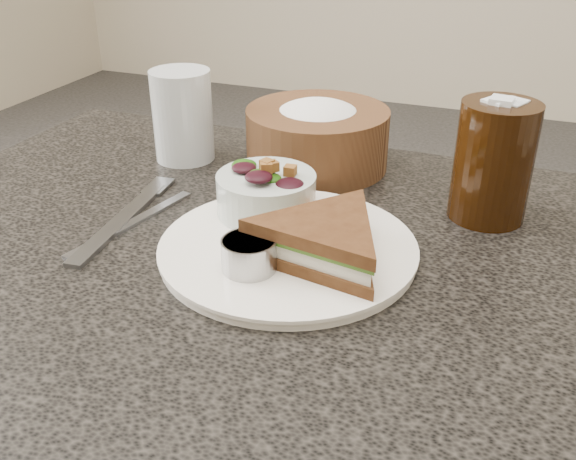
# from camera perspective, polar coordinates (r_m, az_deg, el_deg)

# --- Properties ---
(dinner_plate) EXTENTS (0.28, 0.28, 0.01)m
(dinner_plate) POSITION_cam_1_polar(r_m,az_deg,el_deg) (0.71, 0.00, -1.71)
(dinner_plate) COLOR white
(dinner_plate) RESTS_ON dining_table
(sandwich) EXTENTS (0.21, 0.21, 0.05)m
(sandwich) POSITION_cam_1_polar(r_m,az_deg,el_deg) (0.66, 3.28, -0.96)
(sandwich) COLOR #4F2F18
(sandwich) RESTS_ON dinner_plate
(salad_bowl) EXTENTS (0.12, 0.12, 0.07)m
(salad_bowl) POSITION_cam_1_polar(r_m,az_deg,el_deg) (0.76, -1.95, 3.83)
(salad_bowl) COLOR #B2C0B9
(salad_bowl) RESTS_ON dinner_plate
(dressing_ramekin) EXTENTS (0.06, 0.06, 0.03)m
(dressing_ramekin) POSITION_cam_1_polar(r_m,az_deg,el_deg) (0.65, -3.48, -2.22)
(dressing_ramekin) COLOR #99999A
(dressing_ramekin) RESTS_ON dinner_plate
(orange_wedge) EXTENTS (0.09, 0.09, 0.03)m
(orange_wedge) POSITION_cam_1_polar(r_m,az_deg,el_deg) (0.74, 3.77, 1.44)
(orange_wedge) COLOR #F25613
(orange_wedge) RESTS_ON dinner_plate
(fork) EXTENTS (0.04, 0.21, 0.01)m
(fork) POSITION_cam_1_polar(r_m,az_deg,el_deg) (0.80, -14.72, 0.70)
(fork) COLOR gray
(fork) RESTS_ON dining_table
(knife) EXTENTS (0.05, 0.20, 0.00)m
(knife) POSITION_cam_1_polar(r_m,az_deg,el_deg) (0.79, -13.69, 0.60)
(knife) COLOR #9FA2AB
(knife) RESTS_ON dining_table
(bread_basket) EXTENTS (0.23, 0.23, 0.11)m
(bread_basket) POSITION_cam_1_polar(r_m,az_deg,el_deg) (0.92, 2.63, 9.04)
(bread_basket) COLOR brown
(bread_basket) RESTS_ON dining_table
(cola_glass) EXTENTS (0.12, 0.12, 0.16)m
(cola_glass) POSITION_cam_1_polar(r_m,az_deg,el_deg) (0.80, 17.84, 6.19)
(cola_glass) COLOR black
(cola_glass) RESTS_ON dining_table
(water_glass) EXTENTS (0.09, 0.09, 0.13)m
(water_glass) POSITION_cam_1_polar(r_m,az_deg,el_deg) (0.95, -9.35, 10.00)
(water_glass) COLOR silver
(water_glass) RESTS_ON dining_table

